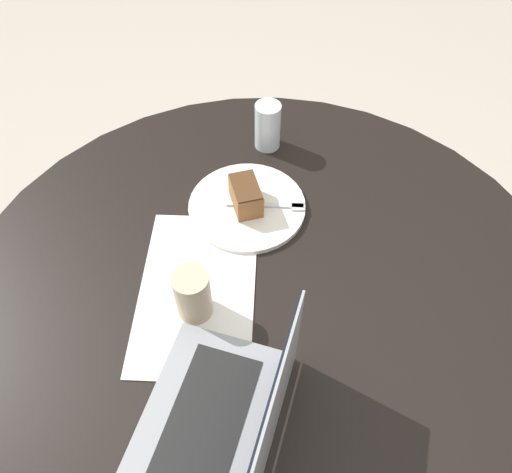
{
  "coord_description": "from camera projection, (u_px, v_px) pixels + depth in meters",
  "views": [
    {
      "loc": [
        -0.51,
        -0.01,
        1.59
      ],
      "look_at": [
        0.11,
        0.03,
        0.79
      ],
      "focal_mm": 35.0,
      "sensor_mm": 36.0,
      "label": 1
    }
  ],
  "objects": [
    {
      "name": "cake_slice",
      "position": [
        246.0,
        195.0,
        1.08
      ],
      "size": [
        0.11,
        0.08,
        0.06
      ],
      "rotation": [
        0.0,
        0.0,
        3.47
      ],
      "color": "brown",
      "rests_on": "plate"
    },
    {
      "name": "coffee_glass",
      "position": [
        193.0,
        295.0,
        0.91
      ],
      "size": [
        0.07,
        0.07,
        0.11
      ],
      "color": "#C6AD89",
      "rests_on": "dining_table"
    },
    {
      "name": "water_glass",
      "position": [
        268.0,
        126.0,
        1.19
      ],
      "size": [
        0.06,
        0.06,
        0.12
      ],
      "color": "silver",
      "rests_on": "dining_table"
    },
    {
      "name": "laptop",
      "position": [
        219.0,
        434.0,
        0.77
      ],
      "size": [
        0.39,
        0.29,
        0.23
      ],
      "rotation": [
        0.0,
        0.0,
        6.05
      ],
      "color": "gray",
      "rests_on": "dining_table"
    },
    {
      "name": "plate",
      "position": [
        247.0,
        206.0,
        1.1
      ],
      "size": [
        0.26,
        0.26,
        0.01
      ],
      "color": "silver",
      "rests_on": "dining_table"
    },
    {
      "name": "fork",
      "position": [
        274.0,
        205.0,
        1.1
      ],
      "size": [
        0.03,
        0.17,
        0.0
      ],
      "rotation": [
        0.0,
        0.0,
        4.73
      ],
      "color": "silver",
      "rests_on": "plate"
    },
    {
      "name": "paper_document",
      "position": [
        197.0,
        292.0,
        0.97
      ],
      "size": [
        0.38,
        0.23,
        0.0
      ],
      "rotation": [
        0.0,
        0.0,
        0.02
      ],
      "color": "white",
      "rests_on": "dining_table"
    },
    {
      "name": "dining_table",
      "position": [
        265.0,
        327.0,
        1.08
      ],
      "size": [
        1.24,
        1.24,
        0.75
      ],
      "color": "black",
      "rests_on": "ground_plane"
    },
    {
      "name": "ground_plane",
      "position": [
        262.0,
        419.0,
        1.57
      ],
      "size": [
        12.0,
        12.0,
        0.0
      ],
      "primitive_type": "plane",
      "color": "#B7AD9E"
    }
  ]
}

